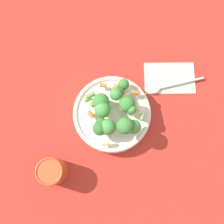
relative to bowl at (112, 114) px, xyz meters
name	(u,v)px	position (x,y,z in m)	size (l,w,h in m)	color
ground_plane	(112,116)	(0.00, 0.00, -0.03)	(3.00, 3.00, 0.00)	#B72D23
bowl	(112,114)	(0.00, 0.00, 0.00)	(0.23, 0.23, 0.05)	silver
pasta_salad	(114,112)	(0.00, 0.01, 0.06)	(0.17, 0.18, 0.08)	#8CB766
cup	(53,171)	(0.22, 0.07, 0.02)	(0.07, 0.07, 0.10)	#CC4C23
napkin	(170,78)	(-0.22, -0.02, -0.02)	(0.19, 0.17, 0.01)	beige
spoon	(166,87)	(-0.19, 0.00, -0.02)	(0.18, 0.06, 0.01)	silver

